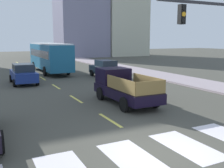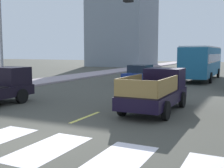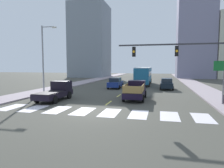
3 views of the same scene
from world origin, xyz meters
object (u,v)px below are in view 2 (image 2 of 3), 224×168
(city_bus, at_px, (202,60))
(sedan_near_right, at_px, (141,75))
(streetlight_left, at_px, (2,23))
(pickup_stakebed, at_px, (157,91))

(city_bus, relative_size, sedan_near_right, 2.45)
(streetlight_left, bearing_deg, city_bus, 48.71)
(city_bus, distance_m, sedan_near_right, 8.09)
(city_bus, height_order, sedan_near_right, city_bus)
(sedan_near_right, xyz_separation_m, streetlight_left, (-8.38, -7.04, 4.11))
(pickup_stakebed, height_order, streetlight_left, streetlight_left)
(pickup_stakebed, xyz_separation_m, city_bus, (-0.47, 16.66, 1.02))
(streetlight_left, bearing_deg, sedan_near_right, 40.03)
(city_bus, height_order, streetlight_left, streetlight_left)
(pickup_stakebed, bearing_deg, sedan_near_right, 114.26)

